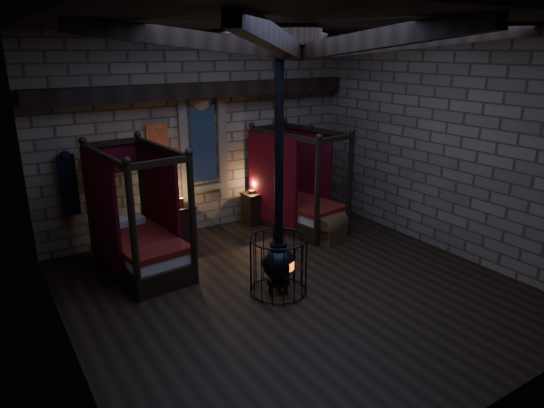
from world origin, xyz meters
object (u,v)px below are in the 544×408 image
trunk_left (156,264)px  stove (278,259)px  bed_left (139,241)px  bed_right (296,204)px  trunk_right (329,228)px

trunk_left → stove: (1.56, -1.50, 0.30)m
trunk_left → stove: size_ratio=0.25×
stove → bed_left: bearing=103.3°
bed_right → stove: (-2.03, -2.39, 0.06)m
bed_right → trunk_right: bearing=-92.0°
bed_right → trunk_right: size_ratio=2.47×
bed_left → stove: (1.64, -2.10, 0.04)m
trunk_left → stove: bearing=-51.5°
trunk_left → stove: 2.19m
bed_right → trunk_right: (0.14, -1.03, -0.29)m
stove → bed_right: bearing=25.0°
trunk_left → trunk_right: trunk_left is taller
trunk_left → trunk_right: size_ratio=1.08×
bed_right → stove: bearing=-140.2°
bed_left → trunk_left: 0.65m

